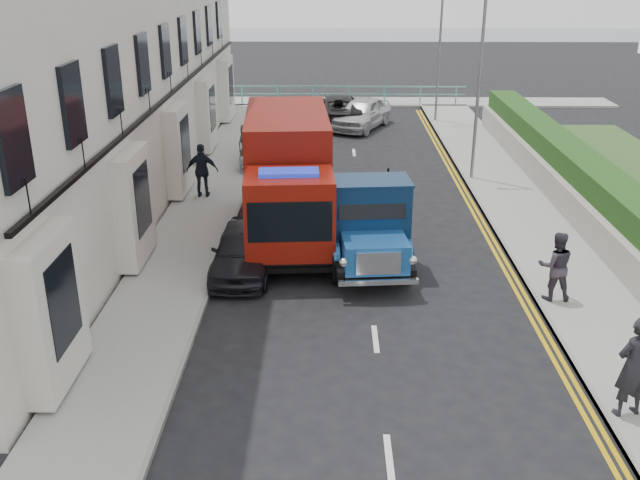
{
  "coord_description": "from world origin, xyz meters",
  "views": [
    {
      "loc": [
        -1.03,
        -11.85,
        7.92
      ],
      "look_at": [
        -1.26,
        4.39,
        1.4
      ],
      "focal_mm": 40.0,
      "sensor_mm": 36.0,
      "label": 1
    }
  ],
  "objects": [
    {
      "name": "seafront_car_left",
      "position": [
        -0.64,
        23.88,
        0.72
      ],
      "size": [
        2.62,
        5.31,
        1.45
      ],
      "primitive_type": "imported",
      "rotation": [
        0.0,
        0.0,
        3.18
      ],
      "color": "black",
      "rests_on": "ground"
    },
    {
      "name": "pedestrian_east_far",
      "position": [
        4.4,
        3.84,
        0.99
      ],
      "size": [
        0.88,
        0.71,
        1.73
      ],
      "primitive_type": "imported",
      "rotation": [
        0.0,
        0.0,
        3.08
      ],
      "color": "#3A323D",
      "rests_on": "pavement_east"
    },
    {
      "name": "seafront_railing",
      "position": [
        0.0,
        28.2,
        0.58
      ],
      "size": [
        13.0,
        0.08,
        1.11
      ],
      "color": "#59B2A5",
      "rests_on": "ground"
    },
    {
      "name": "pavement_west",
      "position": [
        -5.2,
        9.0,
        0.06
      ],
      "size": [
        2.4,
        38.0,
        0.12
      ],
      "primitive_type": "cube",
      "color": "gray",
      "rests_on": "ground"
    },
    {
      "name": "bedford_lorry",
      "position": [
        -0.02,
        5.91,
        1.15
      ],
      "size": [
        2.52,
        5.44,
        2.5
      ],
      "rotation": [
        0.0,
        0.0,
        0.09
      ],
      "color": "black",
      "rests_on": "ground"
    },
    {
      "name": "promenade",
      "position": [
        0.0,
        29.0,
        0.06
      ],
      "size": [
        30.0,
        2.5,
        0.12
      ],
      "primitive_type": "cube",
      "color": "gray",
      "rests_on": "ground"
    },
    {
      "name": "sea_plane",
      "position": [
        0.0,
        60.0,
        0.0
      ],
      "size": [
        120.0,
        120.0,
        0.0
      ],
      "primitive_type": "plane",
      "color": "#4D6069",
      "rests_on": "ground"
    },
    {
      "name": "garden_east",
      "position": [
        7.21,
        9.0,
        0.9
      ],
      "size": [
        1.45,
        28.0,
        1.75
      ],
      "color": "#B2AD9E",
      "rests_on": "ground"
    },
    {
      "name": "red_lorry",
      "position": [
        -2.26,
        8.2,
        1.93
      ],
      "size": [
        2.81,
        7.05,
        3.62
      ],
      "rotation": [
        0.0,
        0.0,
        0.07
      ],
      "color": "black",
      "rests_on": "ground"
    },
    {
      "name": "pedestrian_west_far",
      "position": [
        -4.4,
        15.93,
        0.9
      ],
      "size": [
        0.9,
        0.88,
        1.56
      ],
      "primitive_type": "imported",
      "rotation": [
        0.0,
        0.0,
        0.73
      ],
      "color": "#383128",
      "rests_on": "pavement_west"
    },
    {
      "name": "pedestrian_west_near",
      "position": [
        -5.4,
        11.6,
        1.05
      ],
      "size": [
        1.09,
        0.47,
        1.85
      ],
      "primitive_type": "imported",
      "rotation": [
        0.0,
        0.0,
        3.16
      ],
      "color": "black",
      "rests_on": "pavement_west"
    },
    {
      "name": "lamp_mid",
      "position": [
        4.18,
        14.0,
        4.0
      ],
      "size": [
        1.23,
        0.18,
        7.0
      ],
      "color": "slate",
      "rests_on": "ground"
    },
    {
      "name": "pedestrian_east_near",
      "position": [
        4.4,
        -0.86,
        1.1
      ],
      "size": [
        0.82,
        0.65,
        1.97
      ],
      "primitive_type": "imported",
      "rotation": [
        0.0,
        0.0,
        3.42
      ],
      "color": "black",
      "rests_on": "pavement_east"
    },
    {
      "name": "ground",
      "position": [
        0.0,
        0.0,
        0.0
      ],
      "size": [
        120.0,
        120.0,
        0.0
      ],
      "primitive_type": "plane",
      "color": "black",
      "rests_on": "ground"
    },
    {
      "name": "parked_car_mid",
      "position": [
        -2.6,
        9.2,
        0.7
      ],
      "size": [
        1.93,
        4.39,
        1.4
      ],
      "primitive_type": "imported",
      "rotation": [
        0.0,
        0.0,
        0.11
      ],
      "color": "teal",
      "rests_on": "ground"
    },
    {
      "name": "pavement_east",
      "position": [
        5.3,
        9.0,
        0.06
      ],
      "size": [
        2.6,
        38.0,
        0.12
      ],
      "primitive_type": "cube",
      "color": "gray",
      "rests_on": "ground"
    },
    {
      "name": "lamp_far",
      "position": [
        4.18,
        24.0,
        4.0
      ],
      "size": [
        1.23,
        0.18,
        7.0
      ],
      "color": "slate",
      "rests_on": "ground"
    },
    {
      "name": "parked_car_front",
      "position": [
        -3.34,
        5.56,
        0.64
      ],
      "size": [
        1.55,
        3.78,
        1.29
      ],
      "primitive_type": "imported",
      "rotation": [
        0.0,
        0.0,
        -0.01
      ],
      "color": "black",
      "rests_on": "ground"
    },
    {
      "name": "parked_car_rear",
      "position": [
        -3.6,
        16.11,
        0.62
      ],
      "size": [
        1.88,
        4.31,
        1.23
      ],
      "primitive_type": "imported",
      "rotation": [
        0.0,
        0.0,
        -0.04
      ],
      "color": "#BBBBC0",
      "rests_on": "ground"
    },
    {
      "name": "seafront_car_right",
      "position": [
        0.51,
        22.6,
        0.75
      ],
      "size": [
        3.41,
        4.73,
        1.5
      ],
      "primitive_type": "imported",
      "rotation": [
        0.0,
        0.0,
        -0.42
      ],
      "color": "silver",
      "rests_on": "ground"
    }
  ]
}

